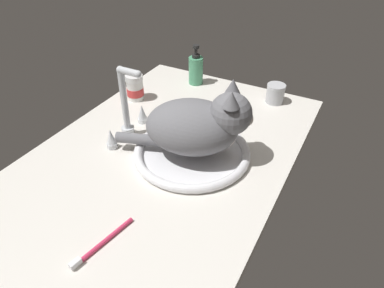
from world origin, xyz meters
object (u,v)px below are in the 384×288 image
soap_pump_bottle (196,69)px  sink_basin (192,152)px  cat (200,125)px  metal_jar (275,93)px  pill_bottle (135,88)px  faucet (127,112)px  toothbrush (101,243)px

soap_pump_bottle → sink_basin: bearing=-153.6°
cat → soap_pump_bottle: (41.16, 22.91, -5.02)cm
sink_basin → metal_jar: bearing=-15.4°
metal_jar → soap_pump_bottle: bearing=90.0°
sink_basin → pill_bottle: 39.85cm
metal_jar → pill_bottle: (-21.86, 45.80, 0.97)cm
sink_basin → cat: 9.97cm
cat → pill_bottle: cat is taller
cat → faucet: bearing=91.8°
sink_basin → toothbrush: bearing=176.6°
soap_pump_bottle → toothbrush: (-79.47, -18.51, -5.18)cm
sink_basin → pill_bottle: size_ratio=3.59×
pill_bottle → metal_jar: bearing=-64.5°
sink_basin → faucet: faucet is taller
soap_pump_bottle → toothbrush: bearing=-166.9°
faucet → metal_jar: (41.93, -33.94, -4.97)cm
cat → metal_jar: size_ratio=5.54×
sink_basin → toothbrush: 37.61cm
cat → soap_pump_bottle: size_ratio=2.42×
sink_basin → faucet: (0.00, 22.40, 7.29)cm
faucet → cat: 24.67cm
faucet → cat: (0.77, -24.54, 2.42)cm
soap_pump_bottle → metal_jar: bearing=-90.0°
cat → metal_jar: (41.16, -9.40, -7.40)cm
sink_basin → cat: (0.77, -2.13, 9.71)cm
metal_jar → pill_bottle: size_ratio=0.72×
sink_basin → metal_jar: (41.93, -11.54, 2.31)cm
sink_basin → faucet: size_ratio=1.47×
cat → metal_jar: bearing=-12.9°
faucet → soap_pump_bottle: bearing=-2.2°
metal_jar → toothbrush: size_ratio=0.40×
soap_pump_bottle → metal_jar: size_ratio=2.29×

